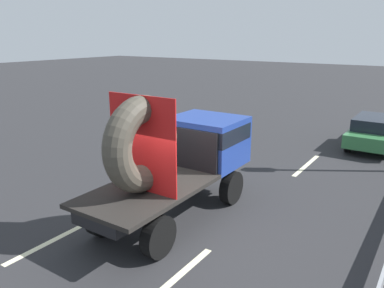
{
  "coord_description": "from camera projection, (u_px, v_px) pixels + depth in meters",
  "views": [
    {
      "loc": [
        5.38,
        -6.73,
        4.64
      ],
      "look_at": [
        -0.14,
        1.51,
        1.8
      ],
      "focal_mm": 35.62,
      "sensor_mm": 36.0,
      "label": 1
    }
  ],
  "objects": [
    {
      "name": "lane_dash_left_near",
      "position": [
        57.0,
        238.0,
        9.02
      ],
      "size": [
        0.16,
        2.69,
        0.01
      ],
      "primitive_type": "cube",
      "rotation": [
        0.0,
        0.0,
        1.57
      ],
      "color": "beige",
      "rests_on": "ground_plane"
    },
    {
      "name": "ground_plane",
      "position": [
        163.0,
        228.0,
        9.54
      ],
      "size": [
        120.0,
        120.0,
        0.0
      ],
      "primitive_type": "plane",
      "color": "#28282B"
    },
    {
      "name": "lane_dash_right_near",
      "position": [
        181.0,
        273.0,
        7.7
      ],
      "size": [
        0.16,
        2.13,
        0.01
      ],
      "primitive_type": "cube",
      "rotation": [
        0.0,
        0.0,
        1.57
      ],
      "color": "beige",
      "rests_on": "ground_plane"
    },
    {
      "name": "lane_dash_left_far",
      "position": [
        221.0,
        155.0,
        15.33
      ],
      "size": [
        0.16,
        2.04,
        0.01
      ],
      "primitive_type": "cube",
      "rotation": [
        0.0,
        0.0,
        1.57
      ],
      "color": "beige",
      "rests_on": "ground_plane"
    },
    {
      "name": "distant_sedan",
      "position": [
        375.0,
        131.0,
        16.18
      ],
      "size": [
        1.76,
        4.11,
        1.34
      ],
      "color": "black",
      "rests_on": "ground_plane"
    },
    {
      "name": "lane_dash_right_far",
      "position": [
        306.0,
        165.0,
        14.09
      ],
      "size": [
        0.16,
        2.75,
        0.01
      ],
      "primitive_type": "cube",
      "rotation": [
        0.0,
        0.0,
        1.57
      ],
      "color": "beige",
      "rests_on": "ground_plane"
    },
    {
      "name": "flatbed_truck",
      "position": [
        182.0,
        153.0,
        9.99
      ],
      "size": [
        2.02,
        5.23,
        3.39
      ],
      "color": "black",
      "rests_on": "ground_plane"
    }
  ]
}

